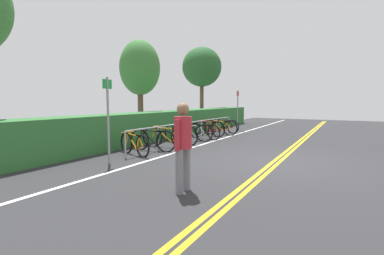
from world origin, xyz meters
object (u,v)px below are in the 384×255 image
Objects in this scene: bike_rack at (192,126)px; bicycle_4 at (193,133)px; bicycle_7 at (220,127)px; sign_post_near at (108,112)px; bicycle_1 at (153,140)px; bicycle_5 at (204,131)px; bicycle_6 at (209,128)px; bicycle_3 at (181,134)px; bicycle_2 at (167,137)px; sign_post_far at (238,106)px; tree_mid at (140,68)px; pedestrian at (183,141)px; tree_far_right at (202,67)px; bicycle_0 at (134,144)px; bicycle_8 at (225,126)px.

bike_rack is 4.89× the size of bicycle_4.
bicycle_7 is 7.44m from sign_post_near.
sign_post_near reaches higher than bicycle_1.
bicycle_6 is at bearing 14.42° from bicycle_5.
bicycle_4 is at bearing -6.24° from bicycle_3.
bicycle_3 reaches higher than bicycle_1.
sign_post_near is (-5.66, -0.00, 1.03)m from bicycle_5.
bicycle_2 is at bearing 177.26° from bicycle_4.
bicycle_7 is (4.36, -0.20, -0.01)m from bicycle_2.
bicycle_2 is 2.65m from bicycle_5.
tree_mid reaches higher than sign_post_far.
bicycle_2 is 1.03× the size of bicycle_5.
bicycle_1 is 0.98× the size of bicycle_7.
bicycle_7 is 1.12× the size of pedestrian.
tree_mid is at bearing 135.48° from sign_post_far.
bicycle_4 reaches higher than bicycle_5.
bicycle_5 is 9.30m from tree_far_right.
pedestrian is (-5.02, -3.11, 0.58)m from bicycle_3.
bicycle_2 reaches higher than bicycle_7.
bicycle_3 is at bearing 177.17° from sign_post_far.
bicycle_4 is (1.77, -0.08, -0.02)m from bicycle_2.
bike_rack is at bearing -176.02° from bicycle_6.
tree_far_right is (3.55, 4.06, 2.73)m from sign_post_far.
sign_post_far is at bearing -2.23° from bicycle_0.
bicycle_7 is at bearing -2.08° from bicycle_1.
bicycle_6 is 0.78× the size of sign_post_near.
bicycle_1 is 2.39m from sign_post_near.
tree_far_right is at bearing 16.80° from sign_post_near.
sign_post_far is (5.67, -0.28, 0.99)m from bicycle_3.
bike_rack is at bearing 42.37° from bicycle_4.
bicycle_3 is at bearing -178.87° from bicycle_6.
pedestrian is 3.12m from sign_post_near.
bicycle_5 is 4.71m from tree_mid.
tree_far_right reaches higher than bicycle_4.
bicycle_5 is at bearing 0.01° from sign_post_near.
bicycle_6 is 4.57m from tree_mid.
sign_post_far is (10.68, 2.83, 0.41)m from pedestrian.
bicycle_5 is 0.32× the size of tree_far_right.
sign_post_near reaches higher than bicycle_8.
bicycle_3 is 0.81× the size of sign_post_far.
sign_post_near is (-6.64, -0.25, 1.01)m from bicycle_6.
sign_post_near is (-3.01, -0.20, 1.00)m from bicycle_2.
sign_post_near is at bearing -177.12° from bicycle_3.
bicycle_7 is at bearing -2.52° from bicycle_4.
bicycle_8 is 1.63m from sign_post_far.
bicycle_2 is at bearing -179.11° from bicycle_6.
bicycle_7 is at bearing -2.61° from bicycle_2.
bicycle_1 is at bearing -136.40° from tree_mid.
bicycle_7 is (2.59, -0.11, 0.01)m from bicycle_4.
bicycle_0 is 8.41m from sign_post_far.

